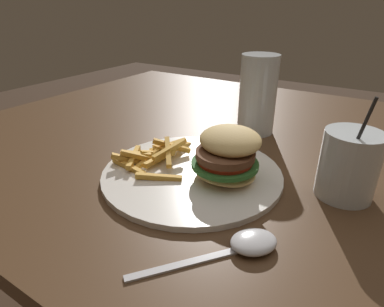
% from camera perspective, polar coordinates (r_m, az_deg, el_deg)
% --- Properties ---
extents(dining_table, '(1.50, 1.02, 0.76)m').
position_cam_1_polar(dining_table, '(0.75, 13.86, -5.92)').
color(dining_table, '#4C331E').
rests_on(dining_table, ground_plane).
extents(meal_plate_near, '(0.32, 0.32, 0.10)m').
position_cam_1_polar(meal_plate_near, '(0.56, 2.11, -2.08)').
color(meal_plate_near, white).
rests_on(meal_plate_near, dining_table).
extents(beer_glass, '(0.08, 0.08, 0.18)m').
position_cam_1_polar(beer_glass, '(0.76, 11.55, 9.65)').
color(beer_glass, silver).
rests_on(beer_glass, dining_table).
extents(juice_glass, '(0.09, 0.09, 0.17)m').
position_cam_1_polar(juice_glass, '(0.55, 26.01, -2.20)').
color(juice_glass, silver).
rests_on(juice_glass, dining_table).
extents(spoon, '(0.14, 0.17, 0.02)m').
position_cam_1_polar(spoon, '(0.42, 10.03, -15.46)').
color(spoon, silver).
rests_on(spoon, dining_table).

